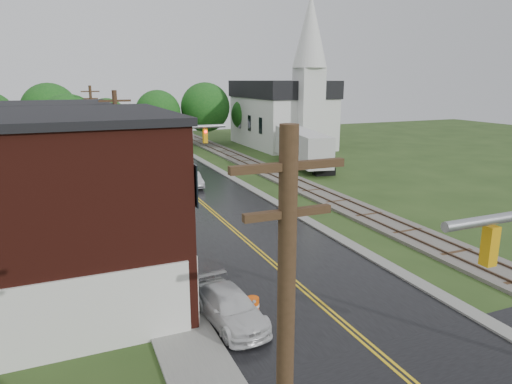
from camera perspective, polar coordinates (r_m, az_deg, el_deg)
main_road at (r=38.24m, az=-7.48°, el=-0.74°), size 10.00×90.00×0.02m
curb_right at (r=44.48m, az=-2.52°, el=1.44°), size 0.80×70.00×0.12m
sidewalk_left at (r=32.37m, az=-15.69°, el=-3.87°), size 2.40×50.00×0.12m
yellow_house at (r=32.37m, az=-24.74°, el=1.22°), size 8.00×7.00×6.40m
darkred_building at (r=41.38m, az=-22.97°, el=2.51°), size 7.00×6.00×4.40m
church at (r=66.57m, az=3.66°, el=10.65°), size 10.40×18.40×20.00m
railroad at (r=46.22m, az=2.83°, el=2.05°), size 3.20×80.00×0.30m
traffic_signal_far at (r=33.62m, az=-12.08°, el=5.70°), size 7.34×0.43×7.20m
utility_pole_b at (r=28.29m, az=-16.71°, el=3.39°), size 1.80×0.28×9.00m
utility_pole_c at (r=50.03m, az=-19.67°, el=7.52°), size 1.80×0.28×9.00m
tree_left_c at (r=46.08m, az=-28.10°, el=5.95°), size 6.00×6.00×7.65m
tree_left_e at (r=51.84m, az=-22.09°, el=7.62°), size 6.40×6.40×8.16m
suv_dark at (r=49.35m, az=-8.99°, el=3.29°), size 2.38×4.75×1.29m
sedan_silver at (r=42.12m, az=-7.96°, el=1.52°), size 1.52×4.01×1.30m
pickup_white at (r=19.00m, az=-3.27°, el=-14.19°), size 2.26×4.71×1.33m
semi_trailer at (r=51.21m, az=5.80°, el=5.75°), size 5.26×13.26×4.04m
construction_barrel at (r=19.30m, az=-0.42°, el=-14.33°), size 0.69×0.69×0.93m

